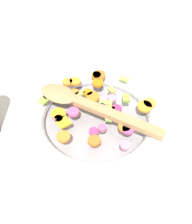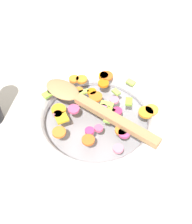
% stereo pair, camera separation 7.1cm
% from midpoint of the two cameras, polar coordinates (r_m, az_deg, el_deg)
% --- Properties ---
extents(ground_plane, '(4.00, 4.00, 0.00)m').
position_cam_midpoint_polar(ground_plane, '(0.75, 2.71, -2.62)').
color(ground_plane, beige).
extents(skillet, '(0.34, 0.34, 0.05)m').
position_cam_midpoint_polar(skillet, '(0.73, 2.77, -1.57)').
color(skillet, gray).
rests_on(skillet, ground_plane).
extents(chopped_vegetables, '(0.24, 0.28, 0.01)m').
position_cam_midpoint_polar(chopped_vegetables, '(0.72, 2.66, 1.27)').
color(chopped_vegetables, orange).
rests_on(chopped_vegetables, skillet).
extents(wooden_spoon, '(0.13, 0.30, 0.01)m').
position_cam_midpoint_polar(wooden_spoon, '(0.71, 1.24, 1.43)').
color(wooden_spoon, '#A87F51').
rests_on(wooden_spoon, chopped_vegetables).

